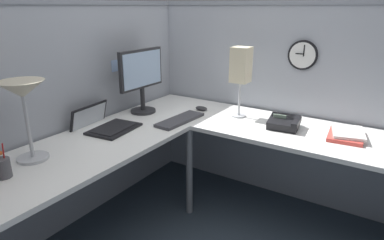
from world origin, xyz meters
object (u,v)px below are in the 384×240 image
Objects in this scene: wall_clock at (303,55)px; monitor at (142,76)px; laptop at (103,125)px; keyboard at (180,120)px; office_phone at (285,123)px; desk_lamp_paper at (241,67)px; pen_cup at (3,168)px; book_stack at (347,134)px; desk_lamp_dome at (23,96)px; computer_mouse at (201,108)px.

monitor is at bearing 119.55° from wall_clock.
monitor is at bearing 0.64° from laptop.
keyboard is 1.91× the size of office_phone.
monitor is 0.51m from laptop.
wall_clock is (0.29, -0.37, 0.08)m from desk_lamp_paper.
laptop reaches higher than office_phone.
monitor reaches higher than pen_cup.
book_stack is at bearing -82.18° from office_phone.
pen_cup is at bearing -170.94° from laptop.
keyboard is 0.60m from desk_lamp_paper.
desk_lamp_dome is 1.90m from wall_clock.
laptop is at bearing 122.22° from office_phone.
wall_clock is at bearing 3.07° from office_phone.
desk_lamp_dome is 0.84× the size of desk_lamp_paper.
pen_cup is (-1.21, -0.13, -0.24)m from monitor.
office_phone is 0.72× the size of book_stack.
keyboard is 2.39× the size of pen_cup.
laptop is 0.96× the size of keyboard.
wall_clock reaches higher than keyboard.
book_stack is (0.73, -1.47, -0.00)m from laptop.
pen_cup is at bearing 146.73° from office_phone.
wall_clock is (0.60, -1.06, 0.17)m from monitor.
pen_cup is 0.58× the size of book_stack.
computer_mouse is at bearing -51.60° from monitor.
monitor is 1.16× the size of keyboard.
computer_mouse is 1.52m from pen_cup.
desk_lamp_paper is (0.02, -0.32, 0.37)m from computer_mouse.
pen_cup is 2.02m from book_stack.
laptop is 1.64m from book_stack.
laptop is 1.54m from wall_clock.
pen_cup reaches higher than computer_mouse.
desk_lamp_paper is at bearing -25.65° from desk_lamp_dome.
laptop is 1.84× the size of office_phone.
desk_lamp_paper is (0.02, 0.78, 0.36)m from book_stack.
monitor is 2.27× the size of wall_clock.
laptop is at bearing 141.04° from keyboard.
laptop is 3.98× the size of computer_mouse.
wall_clock is (0.31, 0.41, 0.44)m from book_stack.
office_phone is (1.45, -0.95, -0.02)m from pen_cup.
computer_mouse is 0.20× the size of desk_lamp_paper.
monitor is at bearing 114.49° from desk_lamp_paper.
wall_clock is at bearing -27.25° from pen_cup.
keyboard is 1.09m from desk_lamp_dome.
desk_lamp_dome is at bearing 166.55° from computer_mouse.
desk_lamp_dome is 2.47× the size of pen_cup.
desk_lamp_paper is 2.41× the size of wall_clock.
monitor is 2.78× the size of pen_cup.
book_stack is 1.42× the size of wall_clock.
office_phone is (0.68, -1.07, 0.01)m from laptop.
office_phone is at bearing -57.78° from laptop.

